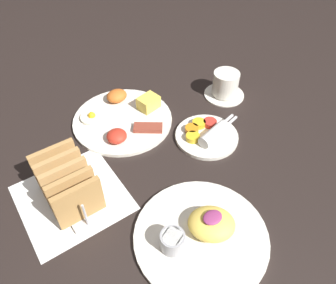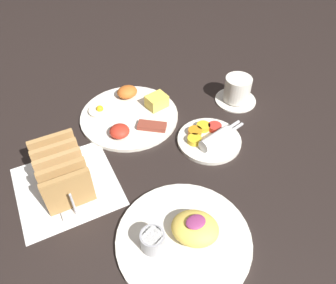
{
  "view_description": "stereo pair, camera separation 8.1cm",
  "coord_description": "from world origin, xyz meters",
  "views": [
    {
      "loc": [
        -0.28,
        -0.43,
        0.6
      ],
      "look_at": [
        0.04,
        0.04,
        0.03
      ],
      "focal_mm": 35.0,
      "sensor_mm": 36.0,
      "label": 1
    },
    {
      "loc": [
        -0.22,
        -0.47,
        0.6
      ],
      "look_at": [
        0.04,
        0.04,
        0.03
      ],
      "focal_mm": 35.0,
      "sensor_mm": 36.0,
      "label": 2
    }
  ],
  "objects": [
    {
      "name": "coffee_cup",
      "position": [
        0.31,
        0.13,
        0.04
      ],
      "size": [
        0.12,
        0.12,
        0.08
      ],
      "color": "silver",
      "rests_on": "ground_plane"
    },
    {
      "name": "ground_plane",
      "position": [
        0.0,
        0.0,
        0.0
      ],
      "size": [
        3.0,
        3.0,
        0.0
      ],
      "primitive_type": "plane",
      "color": "black"
    },
    {
      "name": "napkin_flat",
      "position": [
        -0.22,
        0.04,
        0.0
      ],
      "size": [
        0.22,
        0.22,
        0.0
      ],
      "color": "white",
      "rests_on": "ground_plane"
    },
    {
      "name": "plate_condiments",
      "position": [
        0.15,
        0.02,
        0.01
      ],
      "size": [
        0.18,
        0.16,
        0.04
      ],
      "color": "silver",
      "rests_on": "ground_plane"
    },
    {
      "name": "plate_foreground",
      "position": [
        -0.04,
        -0.2,
        0.01
      ],
      "size": [
        0.27,
        0.27,
        0.06
      ],
      "color": "silver",
      "rests_on": "ground_plane"
    },
    {
      "name": "plate_breakfast",
      "position": [
        0.0,
        0.21,
        0.01
      ],
      "size": [
        0.27,
        0.27,
        0.05
      ],
      "color": "silver",
      "rests_on": "ground_plane"
    },
    {
      "name": "toast_rack",
      "position": [
        -0.22,
        0.04,
        0.05
      ],
      "size": [
        0.1,
        0.18,
        0.1
      ],
      "color": "#B7B7BC",
      "rests_on": "ground_plane"
    }
  ]
}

